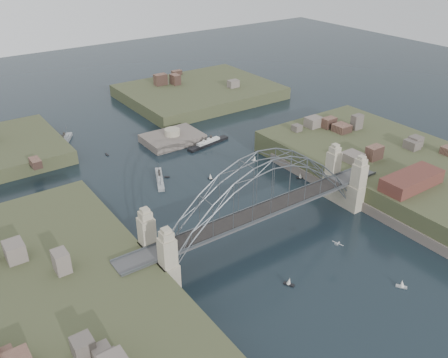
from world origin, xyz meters
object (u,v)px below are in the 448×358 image
fort_island (173,143)px  naval_cruiser_far (65,142)px  bridge (264,198)px  ocean_liner (208,143)px  wharf_shed (412,180)px  naval_cruiser_near (160,179)px

fort_island → naval_cruiser_far: (-35.33, 22.42, 1.25)m
bridge → fort_island: bearing=80.3°
fort_island → ocean_liner: 14.38m
bridge → wharf_shed: (44.00, -14.00, -2.32)m
bridge → wharf_shed: bearing=-17.7°
naval_cruiser_near → wharf_shed: bearing=-48.8°
naval_cruiser_near → naval_cruiser_far: (-15.89, 47.77, 0.19)m
fort_island → wharf_shed: 90.48m
wharf_shed → ocean_liner: 77.44m
fort_island → wharf_shed: bearing=-69.1°
fort_island → ocean_liner: bearing=-46.2°
bridge → ocean_liner: size_ratio=4.35×
fort_island → naval_cruiser_far: bearing=147.6°
fort_island → naval_cruiser_near: size_ratio=1.47×
fort_island → naval_cruiser_near: fort_island is taller
bridge → wharf_shed: 46.23m
wharf_shed → naval_cruiser_near: bearing=131.2°
wharf_shed → naval_cruiser_far: (-67.33, 106.42, -9.09)m
bridge → wharf_shed: bridge is taller
wharf_shed → naval_cruiser_near: (-51.43, 58.65, -9.28)m
bridge → naval_cruiser_near: 46.73m
ocean_liner → bridge: bearing=-110.2°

